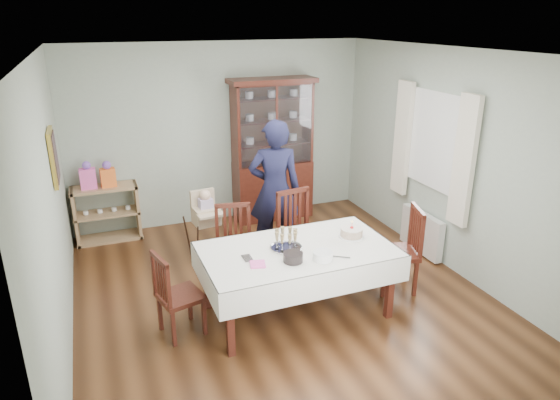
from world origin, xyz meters
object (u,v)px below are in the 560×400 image
gift_bag_pink (88,177)px  chair_far_right (300,251)px  high_chair (207,233)px  woman (275,190)px  dining_table (297,281)px  champagne_tray (286,243)px  birthday_cake (352,233)px  chair_end_left (180,310)px  sideboard (107,213)px  chair_end_right (397,265)px  chair_far_left (235,263)px  china_cabinet (272,148)px  gift_bag_orange (108,175)px

gift_bag_pink → chair_far_right: bearing=-39.2°
chair_far_right → high_chair: bearing=132.1°
woman → dining_table: bearing=93.2°
woman → high_chair: 1.05m
dining_table → woman: woman is taller
champagne_tray → birthday_cake: champagne_tray is taller
chair_end_left → high_chair: size_ratio=0.93×
sideboard → chair_end_right: (3.07, -2.66, -0.10)m
dining_table → sideboard: 3.25m
chair_far_left → chair_end_left: chair_far_left is taller
china_cabinet → chair_end_left: bearing=-126.9°
dining_table → high_chair: bearing=110.7°
sideboard → gift_bag_pink: size_ratio=2.32×
china_cabinet → sideboard: size_ratio=2.42×
champagne_tray → birthday_cake: (0.77, 0.01, -0.01)m
chair_far_right → champagne_tray: 1.02m
dining_table → sideboard: size_ratio=2.23×
china_cabinet → sideboard: bearing=179.5°
chair_far_right → woman: (-0.11, 0.61, 0.61)m
chair_far_right → gift_bag_pink: 3.09m
gift_bag_pink → china_cabinet: bearing=-0.0°
sideboard → chair_far_right: chair_far_right is taller
high_chair → birthday_cake: (1.26, -1.53, 0.43)m
chair_far_left → gift_bag_pink: (-1.51, 1.91, 0.68)m
high_chair → chair_far_left: bearing=-86.2°
china_cabinet → high_chair: 1.88m
gift_bag_pink → gift_bag_orange: gift_bag_pink is taller
woman → gift_bag_pink: (-2.24, 1.30, 0.05)m
sideboard → woman: 2.49m
chair_end_left → china_cabinet: bearing=-51.0°
sideboard → chair_end_left: (0.54, -2.64, -0.13)m
champagne_tray → high_chair: bearing=107.8°
sideboard → woman: bearing=-32.7°
dining_table → chair_end_left: bearing=176.5°
sideboard → gift_bag_pink: bearing=-173.8°
chair_end_left → champagne_tray: champagne_tray is taller
dining_table → china_cabinet: china_cabinet is taller
woman → birthday_cake: 1.40m
chair_end_right → woman: bearing=-125.0°
chair_far_right → chair_end_right: (0.92, -0.73, -0.01)m
chair_far_left → gift_bag_pink: bearing=139.8°
gift_bag_orange → high_chair: bearing=-45.0°
chair_far_right → chair_end_right: size_ratio=1.05×
chair_end_right → chair_far_left: bearing=-95.1°
woman → high_chair: bearing=1.9°
gift_bag_pink → gift_bag_orange: (0.26, 0.00, -0.01)m
chair_far_right → sideboard: bearing=129.7°
dining_table → gift_bag_orange: 3.24m
chair_end_left → chair_end_right: size_ratio=0.90×
dining_table → chair_far_right: chair_far_right is taller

